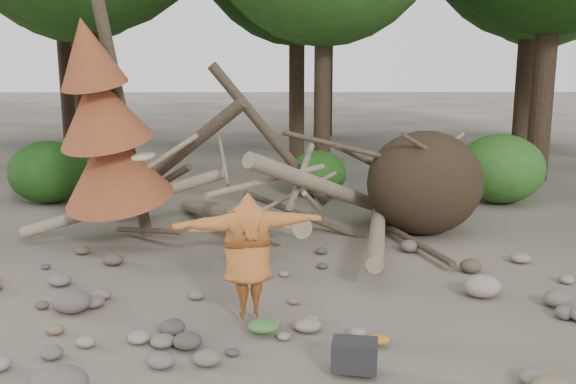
{
  "coord_description": "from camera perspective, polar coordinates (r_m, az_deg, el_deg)",
  "views": [
    {
      "loc": [
        -0.23,
        -7.57,
        3.27
      ],
      "look_at": [
        -0.05,
        1.5,
        1.4
      ],
      "focal_mm": 40.0,
      "sensor_mm": 36.0,
      "label": 1
    }
  ],
  "objects": [
    {
      "name": "ground",
      "position": [
        8.25,
        0.55,
        -11.71
      ],
      "size": [
        120.0,
        120.0,
        0.0
      ],
      "primitive_type": "plane",
      "color": "#514C44",
      "rests_on": "ground"
    },
    {
      "name": "deadfall_pile",
      "position": [
        12.24,
        9.46,
        0.57
      ],
      "size": [
        8.55,
        5.24,
        3.3
      ],
      "color": "#332619",
      "rests_on": "ground"
    },
    {
      "name": "dead_conifer",
      "position": [
        11.37,
        -15.92,
        5.36
      ],
      "size": [
        2.06,
        2.16,
        4.35
      ],
      "color": "#4C3F30",
      "rests_on": "ground"
    },
    {
      "name": "bush_left",
      "position": [
        15.88,
        -20.52,
        1.67
      ],
      "size": [
        1.8,
        1.8,
        1.44
      ],
      "primitive_type": "ellipsoid",
      "color": "#1B4612",
      "rests_on": "ground"
    },
    {
      "name": "bush_mid",
      "position": [
        15.64,
        2.64,
        1.66
      ],
      "size": [
        1.4,
        1.4,
        1.12
      ],
      "primitive_type": "ellipsoid",
      "color": "#245819",
      "rests_on": "ground"
    },
    {
      "name": "bush_right",
      "position": [
        15.67,
        18.37,
        1.98
      ],
      "size": [
        2.0,
        2.0,
        1.6
      ],
      "primitive_type": "ellipsoid",
      "color": "#2E6920",
      "rests_on": "ground"
    },
    {
      "name": "frisbee_thrower",
      "position": [
        8.05,
        -3.59,
        -5.64
      ],
      "size": [
        2.33,
        1.03,
        2.16
      ],
      "color": "#AE5F27",
      "rests_on": "ground"
    },
    {
      "name": "backpack",
      "position": [
        7.04,
        5.93,
        -14.66
      ],
      "size": [
        0.53,
        0.4,
        0.32
      ],
      "primitive_type": "cube",
      "rotation": [
        0.0,
        0.0,
        -0.18
      ],
      "color": "black",
      "rests_on": "ground"
    },
    {
      "name": "cloth_green",
      "position": [
        7.92,
        -2.17,
        -12.15
      ],
      "size": [
        0.39,
        0.32,
        0.14
      ],
      "primitive_type": "ellipsoid",
      "color": "#3C712D",
      "rests_on": "ground"
    },
    {
      "name": "cloth_orange",
      "position": [
        7.7,
        8.02,
        -13.19
      ],
      "size": [
        0.26,
        0.22,
        0.1
      ],
      "primitive_type": "ellipsoid",
      "color": "#C46E21",
      "rests_on": "ground"
    },
    {
      "name": "boulder_mid_right",
      "position": [
        9.5,
        16.86,
        -8.01
      ],
      "size": [
        0.52,
        0.47,
        0.31
      ],
      "primitive_type": "ellipsoid",
      "color": "gray",
      "rests_on": "ground"
    },
    {
      "name": "boulder_mid_left",
      "position": [
        9.03,
        -18.64,
        -9.2
      ],
      "size": [
        0.5,
        0.45,
        0.3
      ],
      "primitive_type": "ellipsoid",
      "color": "#5D574F",
      "rests_on": "ground"
    }
  ]
}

